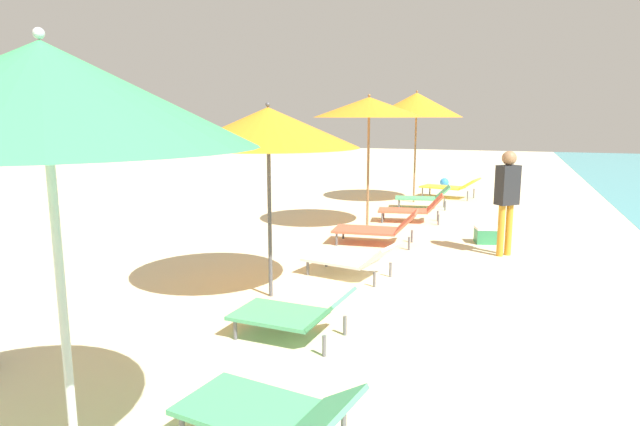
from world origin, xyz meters
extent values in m
cylinder|color=silver|center=(-0.58, 3.75, 1.07)|extent=(0.05, 0.05, 2.15)
cone|color=#3FB266|center=(-0.58, 3.75, 2.42)|extent=(2.22, 2.22, 0.55)
sphere|color=silver|center=(-0.58, 3.75, 2.73)|extent=(0.06, 0.06, 0.06)
cube|color=#4CA572|center=(0.03, 4.72, 0.26)|extent=(1.02, 0.79, 0.04)
cube|color=#4CA572|center=(0.66, 4.62, 0.38)|extent=(0.46, 0.70, 0.24)
cylinder|color=#59595E|center=(-0.28, 5.05, 0.12)|extent=(0.04, 0.04, 0.24)
cylinder|color=#4C4C51|center=(-1.14, 7.71, 0.96)|extent=(0.05, 0.05, 1.93)
cone|color=orange|center=(-1.14, 7.71, 2.18)|extent=(2.28, 2.28, 0.49)
sphere|color=#4C4C51|center=(-1.14, 7.71, 2.45)|extent=(0.06, 0.06, 0.06)
cube|color=white|center=(-0.58, 8.94, 0.23)|extent=(1.09, 0.83, 0.04)
cube|color=white|center=(0.06, 8.81, 0.39)|extent=(0.47, 0.70, 0.31)
cylinder|color=#59595E|center=(-1.02, 8.75, 0.11)|extent=(0.04, 0.04, 0.21)
cylinder|color=#59595E|center=(-0.91, 9.29, 0.11)|extent=(0.04, 0.04, 0.21)
cylinder|color=#59595E|center=(0.04, 8.54, 0.11)|extent=(0.04, 0.04, 0.21)
cylinder|color=#59595E|center=(0.15, 9.07, 0.11)|extent=(0.04, 0.04, 0.21)
cube|color=#4CA572|center=(-0.52, 6.57, 0.23)|extent=(0.98, 0.73, 0.04)
cube|color=#4CA572|center=(0.08, 6.52, 0.39)|extent=(0.36, 0.69, 0.31)
cylinder|color=#59595E|center=(-0.91, 6.31, 0.11)|extent=(0.04, 0.04, 0.21)
cylinder|color=#59595E|center=(-0.87, 6.88, 0.11)|extent=(0.04, 0.04, 0.21)
cylinder|color=#59595E|center=(0.10, 6.24, 0.11)|extent=(0.04, 0.04, 0.21)
cylinder|color=#59595E|center=(0.14, 6.80, 0.11)|extent=(0.04, 0.04, 0.21)
cylinder|color=olive|center=(-1.01, 12.24, 1.14)|extent=(0.05, 0.05, 2.29)
cone|color=orange|center=(-1.01, 12.24, 2.49)|extent=(2.24, 2.24, 0.40)
sphere|color=olive|center=(-1.01, 12.24, 2.72)|extent=(0.06, 0.06, 0.06)
cube|color=#D8593F|center=(-0.47, 13.29, 0.25)|extent=(1.16, 0.74, 0.04)
cube|color=#D8593F|center=(0.21, 13.40, 0.45)|extent=(0.42, 0.62, 0.38)
cylinder|color=#59595E|center=(-0.87, 12.99, 0.12)|extent=(0.04, 0.04, 0.23)
cylinder|color=#59595E|center=(-0.94, 13.45, 0.12)|extent=(0.04, 0.04, 0.23)
cylinder|color=#59595E|center=(0.32, 13.18, 0.12)|extent=(0.04, 0.04, 0.23)
cylinder|color=#59595E|center=(0.25, 13.65, 0.12)|extent=(0.04, 0.04, 0.23)
cube|color=#D8593F|center=(-0.73, 11.00, 0.25)|extent=(1.21, 0.79, 0.04)
cube|color=#D8593F|center=(0.02, 11.06, 0.45)|extent=(0.43, 0.72, 0.38)
cylinder|color=#59595E|center=(-1.18, 10.66, 0.12)|extent=(0.04, 0.04, 0.23)
cylinder|color=#59595E|center=(-1.23, 11.25, 0.12)|extent=(0.04, 0.04, 0.23)
cylinder|color=#59595E|center=(0.12, 10.77, 0.12)|extent=(0.04, 0.04, 0.23)
cylinder|color=#59595E|center=(0.07, 11.36, 0.12)|extent=(0.04, 0.04, 0.23)
cylinder|color=olive|center=(-0.72, 16.18, 1.14)|extent=(0.05, 0.05, 2.28)
cone|color=orange|center=(-0.72, 16.18, 2.60)|extent=(2.44, 2.44, 0.64)
sphere|color=olive|center=(-0.72, 16.18, 2.95)|extent=(0.06, 0.06, 0.06)
cube|color=yellow|center=(-0.10, 17.33, 0.30)|extent=(1.30, 0.93, 0.04)
cube|color=yellow|center=(0.68, 17.15, 0.45)|extent=(0.59, 0.77, 0.30)
cylinder|color=#59595E|center=(-0.64, 17.16, 0.14)|extent=(0.04, 0.04, 0.28)
cylinder|color=#59595E|center=(-0.50, 17.73, 0.14)|extent=(0.04, 0.04, 0.28)
cylinder|color=#59595E|center=(0.65, 16.86, 0.14)|extent=(0.04, 0.04, 0.28)
cylinder|color=#59595E|center=(0.78, 17.42, 0.14)|extent=(0.04, 0.04, 0.28)
cube|color=#4CA572|center=(-0.51, 15.20, 0.26)|extent=(1.11, 0.72, 0.04)
cube|color=#4CA572|center=(0.16, 15.32, 0.43)|extent=(0.44, 0.61, 0.33)
cylinder|color=#59595E|center=(-0.88, 14.91, 0.12)|extent=(0.04, 0.04, 0.24)
cylinder|color=#59595E|center=(-0.96, 15.36, 0.12)|extent=(0.04, 0.04, 0.24)
cylinder|color=#59595E|center=(0.24, 15.10, 0.12)|extent=(0.04, 0.04, 0.24)
cylinder|color=#59595E|center=(0.17, 15.55, 0.12)|extent=(0.04, 0.04, 0.24)
cylinder|color=orange|center=(1.75, 10.99, 0.43)|extent=(0.11, 0.11, 0.87)
cylinder|color=orange|center=(1.63, 10.87, 0.43)|extent=(0.11, 0.11, 0.87)
cube|color=#262628|center=(1.69, 10.93, 1.19)|extent=(0.41, 0.41, 0.65)
sphere|color=#9E704C|center=(1.69, 10.93, 1.64)|extent=(0.24, 0.24, 0.24)
cube|color=#338C59|center=(1.39, 11.77, 0.13)|extent=(0.50, 0.42, 0.26)
cube|color=white|center=(1.39, 11.77, 0.29)|extent=(0.51, 0.43, 0.05)
sphere|color=#338CD8|center=(-0.31, 19.72, 0.15)|extent=(0.30, 0.30, 0.30)
camera|label=1|loc=(1.71, 1.52, 2.32)|focal=30.48mm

